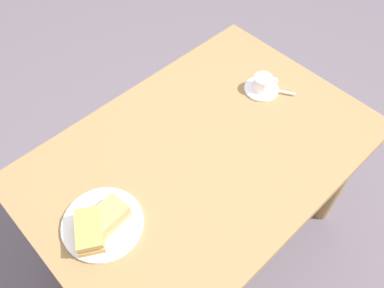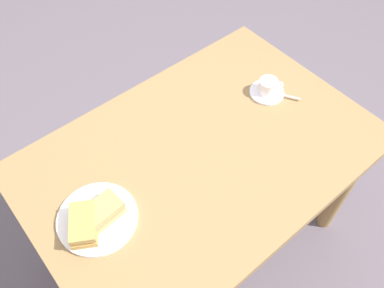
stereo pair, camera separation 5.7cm
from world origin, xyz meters
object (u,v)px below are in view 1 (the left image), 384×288
at_px(dining_table, 201,168).
at_px(sandwich_front, 108,216).
at_px(sandwich_plate, 103,224).
at_px(sandwich_back, 89,231).
at_px(coffee_saucer, 261,89).
at_px(coffee_cup, 263,82).
at_px(spoon, 279,91).

xyz_separation_m(dining_table, sandwich_front, (-0.41, 0.00, 0.15)).
distance_m(dining_table, sandwich_plate, 0.45).
height_order(sandwich_back, coffee_saucer, sandwich_back).
relative_size(sandwich_back, coffee_cup, 1.67).
xyz_separation_m(dining_table, sandwich_back, (-0.49, 0.00, 0.15)).
bearing_deg(spoon, sandwich_back, 179.42).
xyz_separation_m(sandwich_plate, spoon, (0.87, -0.02, 0.01)).
bearing_deg(coffee_cup, sandwich_front, -176.38).
bearing_deg(sandwich_plate, dining_table, -1.33).
height_order(coffee_cup, spoon, coffee_cup).
bearing_deg(sandwich_back, coffee_saucer, 3.44).
relative_size(sandwich_front, coffee_cup, 1.35).
distance_m(sandwich_front, sandwich_back, 0.07).
distance_m(sandwich_plate, coffee_cup, 0.84).
bearing_deg(spoon, coffee_saucer, 121.40).
xyz_separation_m(sandwich_front, spoon, (0.85, -0.01, -0.03)).
relative_size(dining_table, sandwich_back, 8.10).
height_order(dining_table, sandwich_front, sandwich_front).
bearing_deg(sandwich_front, sandwich_back, -179.46).
height_order(dining_table, sandwich_plate, sandwich_plate).
bearing_deg(sandwich_plate, spoon, -1.18).
bearing_deg(coffee_cup, sandwich_plate, -177.03).
relative_size(dining_table, sandwich_front, 10.01).
bearing_deg(dining_table, sandwich_plate, 178.67).
distance_m(dining_table, sandwich_front, 0.44).
bearing_deg(sandwich_back, sandwich_plate, 10.01).
distance_m(dining_table, coffee_cup, 0.43).
bearing_deg(sandwich_front, dining_table, -0.29).
bearing_deg(dining_table, sandwich_front, 179.71).
relative_size(sandwich_back, coffee_saucer, 1.11).
xyz_separation_m(sandwich_front, coffee_cup, (0.81, 0.05, -0.00)).
distance_m(coffee_saucer, coffee_cup, 0.04).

